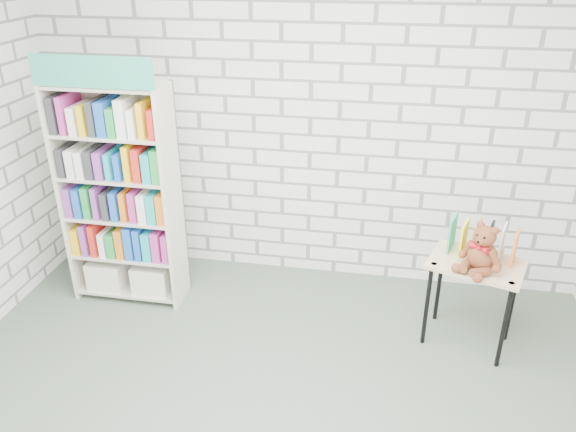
# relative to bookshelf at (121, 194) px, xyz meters

# --- Properties ---
(room_shell) EXTENTS (4.52, 4.02, 2.81)m
(room_shell) POSITION_rel_bookshelf_xyz_m (1.38, -1.36, 0.88)
(room_shell) COLOR silver
(room_shell) RESTS_ON ground
(bookshelf) EXTENTS (0.88, 0.34, 1.98)m
(bookshelf) POSITION_rel_bookshelf_xyz_m (0.00, 0.00, 0.00)
(bookshelf) COLOR beige
(bookshelf) RESTS_ON ground
(display_table) EXTENTS (0.73, 0.61, 0.67)m
(display_table) POSITION_rel_bookshelf_xyz_m (2.67, -0.16, -0.33)
(display_table) COLOR tan
(display_table) RESTS_ON ground
(table_books) EXTENTS (0.47, 0.32, 0.26)m
(table_books) POSITION_rel_bookshelf_xyz_m (2.70, -0.06, -0.10)
(table_books) COLOR teal
(table_books) RESTS_ON display_table
(teddy_bear) EXTENTS (0.33, 0.32, 0.34)m
(teddy_bear) POSITION_rel_bookshelf_xyz_m (2.66, -0.26, -0.10)
(teddy_bear) COLOR brown
(teddy_bear) RESTS_ON display_table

